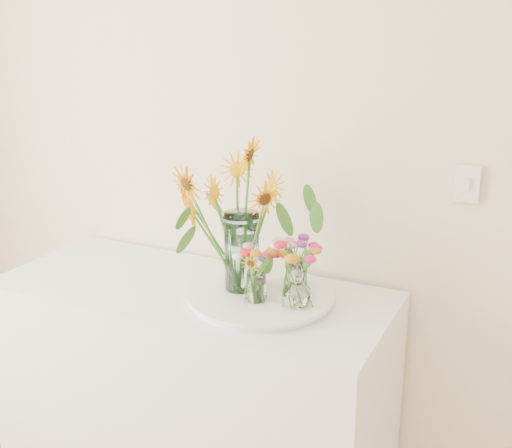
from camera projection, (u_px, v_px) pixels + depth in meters
name	position (u px, v px, depth m)	size (l,w,h in m)	color
counter	(194.00, 400.00, 2.38)	(1.40, 0.60, 0.90)	white
tray	(261.00, 298.00, 2.14)	(0.46, 0.46, 0.03)	white
mason_jar	(242.00, 252.00, 2.13)	(0.12, 0.12, 0.27)	#A6DBDD
sunflower_bouquet	(241.00, 217.00, 2.10)	(0.65, 0.65, 0.51)	#FFA605
small_vase_a	(256.00, 287.00, 2.06)	(0.06, 0.06, 0.11)	white
wildflower_posy_a	(256.00, 274.00, 2.05)	(0.20, 0.20, 0.20)	orange
small_vase_b	(297.00, 286.00, 2.02)	(0.10, 0.10, 0.14)	white
wildflower_posy_b	(297.00, 273.00, 2.01)	(0.21, 0.21, 0.23)	orange
small_vase_c	(297.00, 275.00, 2.16)	(0.06, 0.06, 0.11)	white
wildflower_posy_c	(297.00, 262.00, 2.15)	(0.21, 0.21, 0.20)	orange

